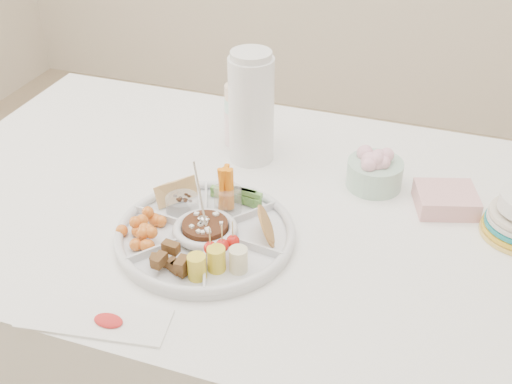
% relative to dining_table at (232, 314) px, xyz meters
% --- Properties ---
extents(dining_table, '(1.52, 1.02, 0.76)m').
position_rel_dining_table_xyz_m(dining_table, '(0.00, 0.00, 0.00)').
color(dining_table, white).
rests_on(dining_table, floor).
extents(party_tray, '(0.43, 0.43, 0.04)m').
position_rel_dining_table_xyz_m(party_tray, '(0.01, -0.16, 0.40)').
color(party_tray, silver).
rests_on(party_tray, dining_table).
extents(bean_dip, '(0.11, 0.11, 0.04)m').
position_rel_dining_table_xyz_m(bean_dip, '(0.01, -0.16, 0.41)').
color(bean_dip, '#542E17').
rests_on(bean_dip, party_tray).
extents(tortillas, '(0.11, 0.11, 0.06)m').
position_rel_dining_table_xyz_m(tortillas, '(0.13, -0.11, 0.42)').
color(tortillas, '#A26944').
rests_on(tortillas, party_tray).
extents(carrot_cucumber, '(0.14, 0.14, 0.11)m').
position_rel_dining_table_xyz_m(carrot_cucumber, '(0.03, -0.03, 0.44)').
color(carrot_cucumber, orange).
rests_on(carrot_cucumber, party_tray).
extents(pita_raisins, '(0.12, 0.12, 0.06)m').
position_rel_dining_table_xyz_m(pita_raisins, '(-0.09, -0.08, 0.42)').
color(pita_raisins, tan).
rests_on(pita_raisins, party_tray).
extents(cherries, '(0.13, 0.13, 0.05)m').
position_rel_dining_table_xyz_m(cherries, '(-0.11, -0.21, 0.42)').
color(cherries, orange).
rests_on(cherries, party_tray).
extents(granola_chunks, '(0.10, 0.10, 0.04)m').
position_rel_dining_table_xyz_m(granola_chunks, '(-0.01, -0.29, 0.42)').
color(granola_chunks, brown).
rests_on(granola_chunks, party_tray).
extents(banana_tomato, '(0.14, 0.14, 0.10)m').
position_rel_dining_table_xyz_m(banana_tomato, '(0.11, -0.24, 0.44)').
color(banana_tomato, '#F3DA6D').
rests_on(banana_tomato, party_tray).
extents(cup_stack, '(0.08, 0.08, 0.21)m').
position_rel_dining_table_xyz_m(cup_stack, '(-0.07, 0.26, 0.48)').
color(cup_stack, white).
rests_on(cup_stack, dining_table).
extents(thermos, '(0.15, 0.15, 0.30)m').
position_rel_dining_table_xyz_m(thermos, '(-0.01, 0.20, 0.53)').
color(thermos, white).
rests_on(thermos, dining_table).
extents(flower_bowl, '(0.16, 0.16, 0.10)m').
position_rel_dining_table_xyz_m(flower_bowl, '(0.31, 0.17, 0.43)').
color(flower_bowl, '#B5ECD4').
rests_on(flower_bowl, dining_table).
extents(napkin_stack, '(0.16, 0.15, 0.04)m').
position_rel_dining_table_xyz_m(napkin_stack, '(0.49, 0.13, 0.40)').
color(napkin_stack, '#E9A7AA').
rests_on(napkin_stack, dining_table).
extents(placemat, '(0.29, 0.14, 0.01)m').
position_rel_dining_table_xyz_m(placemat, '(-0.09, -0.45, 0.38)').
color(placemat, white).
rests_on(placemat, dining_table).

